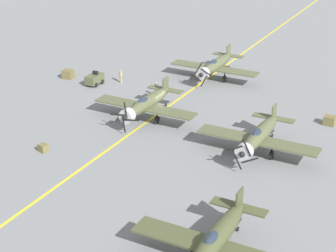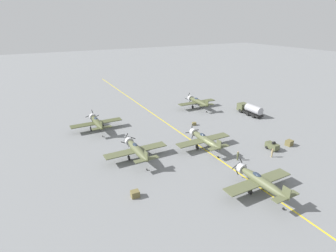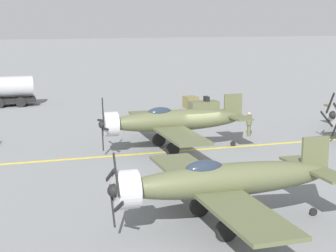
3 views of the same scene
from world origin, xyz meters
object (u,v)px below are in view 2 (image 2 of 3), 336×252
Objects in this scene: ground_crew_inspecting at (238,155)px; supply_crate_mid_lane at (135,194)px; airplane_mid_center at (205,139)px; tow_tractor at (272,146)px; supply_crate_outboard at (289,143)px; airplane_mid_left at (137,150)px; ground_crew_walking at (272,153)px; airplane_near_center at (260,181)px; airplane_far_left at (97,122)px; supply_crate_by_tanker at (194,124)px; fuel_tanker at (250,109)px; airplane_far_right at (198,102)px.

ground_crew_inspecting is 1.51× the size of supply_crate_mid_lane.
tow_tractor is (11.81, -6.97, -1.22)m from airplane_mid_center.
airplane_mid_left is at bearing 162.31° from supply_crate_outboard.
airplane_near_center is at bearing -146.88° from ground_crew_walking.
airplane_far_left is (-3.02, 17.62, 0.00)m from airplane_mid_left.
tow_tractor reaches higher than supply_crate_mid_lane.
supply_crate_by_tanker is (5.21, 11.54, -1.63)m from airplane_mid_center.
airplane_mid_center is 6.51× the size of ground_crew_inspecting.
airplane_mid_left is 13.24× the size of supply_crate_by_tanker.
ground_crew_walking is (-2.61, -2.27, 0.18)m from tow_tractor.
airplane_mid_left is 22.22m from airplane_near_center.
tow_tractor is at bearing 41.05° from ground_crew_walking.
airplane_mid_left reaches higher than fuel_tanker.
ground_crew_inspecting is (-11.06, -29.61, -1.01)m from airplane_far_right.
airplane_far_left reaches higher than supply_crate_outboard.
airplane_far_right reaches higher than ground_crew_walking.
airplane_mid_center is (-13.68, -22.59, 0.00)m from airplane_far_right.
airplane_mid_center reaches higher than airplane_near_center.
ground_crew_walking is at bearing -19.22° from airplane_mid_left.
airplane_far_right is at bearing 81.97° from ground_crew_walking.
fuel_tanker is 18.09m from supply_crate_by_tanker.
airplane_near_center is 36.61m from fuel_tanker.
ground_crew_inspecting is (19.48, -26.90, -1.01)m from airplane_far_left.
ground_crew_walking is 6.94m from ground_crew_inspecting.
airplane_near_center is at bearing -48.44° from airplane_mid_left.
supply_crate_outboard is (34.80, 0.85, 0.07)m from supply_crate_mid_lane.
airplane_near_center is (-15.01, -38.69, 0.00)m from airplane_far_right.
airplane_mid_center reaches higher than supply_crate_outboard.
airplane_mid_center is at bearing -1.96° from airplane_mid_left.
ground_crew_walking is at bearing -124.76° from fuel_tanker.
ground_crew_walking is 27.59m from supply_crate_mid_lane.
ground_crew_inspecting is (-20.64, -18.04, -0.50)m from fuel_tanker.
supply_crate_outboard is (30.26, -9.65, -1.43)m from airplane_mid_left.
airplane_far_right is at bearing 43.75° from airplane_mid_left.
airplane_near_center is at bearing -24.74° from supply_crate_mid_lane.
airplane_mid_left is 14.02m from airplane_mid_center.
airplane_near_center is 4.62× the size of tow_tractor.
airplane_far_right is 30.66m from airplane_far_left.
fuel_tanker is at bearing 24.84° from supply_crate_mid_lane.
supply_crate_mid_lane is at bearing -132.18° from airplane_far_right.
tow_tractor is (-1.88, -29.55, -1.22)m from airplane_far_right.
supply_crate_outboard reaches higher than supply_crate_mid_lane.
tow_tractor is 3.47m from ground_crew_walking.
ground_crew_inspecting is (16.46, -9.28, -1.01)m from airplane_mid_left.
ground_crew_inspecting reaches higher than supply_crate_outboard.
ground_crew_walking reaches higher than supply_crate_outboard.
airplane_far_left is at bearing 136.88° from tow_tractor.
airplane_mid_left is at bearing 66.63° from supply_crate_mid_lane.
ground_crew_walking reaches higher than supply_crate_by_tanker.
airplane_far_left is 13.24× the size of supply_crate_by_tanker.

